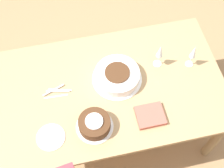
{
  "coord_description": "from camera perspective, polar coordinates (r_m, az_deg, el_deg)",
  "views": [
    {
      "loc": [
        -0.24,
        -1.08,
        2.7
      ],
      "look_at": [
        0.0,
        0.0,
        0.78
      ],
      "focal_mm": 50.0,
      "sensor_mm": 36.0,
      "label": 1
    }
  ],
  "objects": [
    {
      "name": "ground_plane",
      "position": [
        2.91,
        0.0,
        -7.63
      ],
      "size": [
        12.0,
        12.0,
        0.0
      ],
      "primitive_type": "plane",
      "color": "#A87F56"
    },
    {
      "name": "dining_table",
      "position": [
        2.34,
        0.0,
        -1.75
      ],
      "size": [
        1.65,
        1.0,
        0.73
      ],
      "color": "tan",
      "rests_on": "ground_plane"
    },
    {
      "name": "cake_center_white",
      "position": [
        2.26,
        0.94,
        1.5
      ],
      "size": [
        0.37,
        0.37,
        0.1
      ],
      "color": "white",
      "rests_on": "dining_table"
    },
    {
      "name": "cake_front_chocolate",
      "position": [
        2.09,
        -3.23,
        -7.34
      ],
      "size": [
        0.25,
        0.25,
        0.1
      ],
      "color": "white",
      "rests_on": "dining_table"
    },
    {
      "name": "wine_glass_near",
      "position": [
        2.32,
        14.67,
        5.57
      ],
      "size": [
        0.06,
        0.06,
        0.22
      ],
      "color": "silver",
      "rests_on": "dining_table"
    },
    {
      "name": "wine_glass_far",
      "position": [
        2.27,
        8.76,
        5.8
      ],
      "size": [
        0.06,
        0.06,
        0.22
      ],
      "color": "silver",
      "rests_on": "dining_table"
    },
    {
      "name": "dessert_plate_left",
      "position": [
        2.13,
        -11.14,
        -9.52
      ],
      "size": [
        0.19,
        0.19,
        0.01
      ],
      "color": "silver",
      "rests_on": "dining_table"
    },
    {
      "name": "fork_pile",
      "position": [
        2.27,
        -10.07,
        -1.42
      ],
      "size": [
        0.21,
        0.1,
        0.01
      ],
      "color": "silver",
      "rests_on": "dining_table"
    },
    {
      "name": "napkin_stack",
      "position": [
        2.16,
        6.99,
        -5.75
      ],
      "size": [
        0.19,
        0.17,
        0.03
      ],
      "color": "#B75B4C",
      "rests_on": "dining_table"
    }
  ]
}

